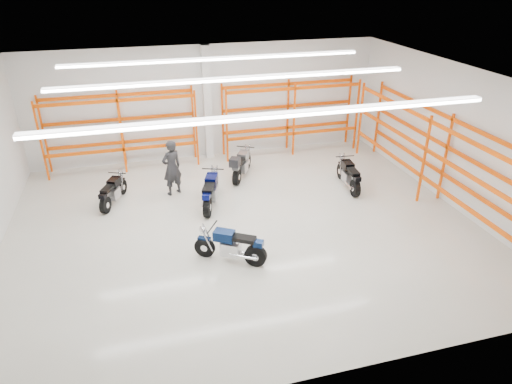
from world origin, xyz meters
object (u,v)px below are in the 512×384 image
object	(u,v)px
motorcycle_back_b	(211,192)
motorcycle_back_d	(349,176)
motorcycle_main	(233,247)
structural_column	(208,104)
standing_man	(172,168)
motorcycle_back_a	(112,193)
motorcycle_back_c	(241,165)

from	to	relation	value
motorcycle_back_b	motorcycle_back_d	xyz separation A→B (m)	(4.99, 0.05, -0.04)
motorcycle_back_d	motorcycle_main	bearing A→B (deg)	-146.33
motorcycle_back_d	structural_column	bearing A→B (deg)	134.76
motorcycle_back_b	structural_column	distance (m)	4.73
motorcycle_back_d	standing_man	bearing A→B (deg)	168.68
motorcycle_main	motorcycle_back_a	size ratio (longest dim) A/B	1.02
motorcycle_main	motorcycle_back_a	distance (m)	5.29
motorcycle_back_a	motorcycle_back_c	xyz separation A→B (m)	(4.59, 0.87, 0.10)
motorcycle_back_a	standing_man	distance (m)	2.12
motorcycle_main	motorcycle_back_b	size ratio (longest dim) A/B	0.84
motorcycle_back_c	structural_column	world-z (taller)	structural_column
motorcycle_back_b	motorcycle_back_d	size ratio (longest dim) A/B	1.04
motorcycle_back_a	motorcycle_back_c	distance (m)	4.68
motorcycle_back_c	motorcycle_main	bearing A→B (deg)	-105.77
motorcycle_main	motorcycle_back_a	xyz separation A→B (m)	(-3.15, 4.25, -0.04)
motorcycle_back_a	standing_man	bearing A→B (deg)	7.78
motorcycle_back_d	motorcycle_back_b	bearing A→B (deg)	-179.43
motorcycle_back_b	standing_man	bearing A→B (deg)	130.76
standing_man	motorcycle_back_b	bearing A→B (deg)	105.11
standing_man	structural_column	xyz separation A→B (m)	(1.83, 3.07, 1.27)
structural_column	standing_man	bearing A→B (deg)	-120.76
motorcycle_back_b	structural_column	xyz separation A→B (m)	(0.74, 4.34, 1.74)
motorcycle_back_c	structural_column	size ratio (longest dim) A/B	0.44
motorcycle_back_b	standing_man	xyz separation A→B (m)	(-1.09, 1.27, 0.47)
motorcycle_main	structural_column	xyz separation A→B (m)	(0.71, 7.60, 1.78)
structural_column	motorcycle_back_a	bearing A→B (deg)	-139.05
motorcycle_back_a	motorcycle_back_d	size ratio (longest dim) A/B	0.86
standing_man	structural_column	distance (m)	3.79
motorcycle_back_d	structural_column	world-z (taller)	structural_column
motorcycle_main	standing_man	world-z (taller)	standing_man
motorcycle_back_b	motorcycle_back_d	world-z (taller)	motorcycle_back_b
motorcycle_main	motorcycle_back_c	xyz separation A→B (m)	(1.45, 5.12, 0.06)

